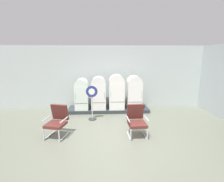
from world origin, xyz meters
TOP-DOWN VIEW (x-y plane):
  - ground at (0.00, 0.00)m, footprint 12.00×10.00m
  - back_wall at (0.00, 3.66)m, footprint 11.76×0.12m
  - side_wall_right at (4.66, 2.47)m, footprint 0.16×2.20m
  - display_plinth at (0.00, 3.02)m, footprint 3.71×0.95m
  - refrigerator_0 at (-1.21, 2.92)m, footprint 0.59×0.69m
  - refrigerator_1 at (-0.45, 2.92)m, footprint 0.65×0.68m
  - refrigerator_2 at (0.37, 2.90)m, footprint 0.69×0.65m
  - refrigerator_3 at (1.18, 2.93)m, footprint 0.65×0.72m
  - armchair_left at (-1.73, 0.55)m, footprint 0.74×0.83m
  - armchair_right at (0.83, 0.47)m, footprint 0.65×0.74m
  - sign_stand at (-0.69, 1.93)m, footprint 0.46×0.32m

SIDE VIEW (x-z plane):
  - ground at x=0.00m, z-range -0.05..0.00m
  - display_plinth at x=0.00m, z-range 0.00..0.15m
  - armchair_left at x=-1.73m, z-range 0.03..1.04m
  - armchair_right at x=0.83m, z-range 0.03..1.04m
  - sign_stand at x=-0.69m, z-range -0.02..1.39m
  - refrigerator_0 at x=-1.21m, z-range 0.19..1.59m
  - refrigerator_1 at x=-0.45m, z-range 0.19..1.68m
  - refrigerator_3 at x=1.18m, z-range 0.20..1.71m
  - refrigerator_2 at x=0.37m, z-range 0.20..1.77m
  - side_wall_right at x=4.66m, z-range -0.01..3.01m
  - back_wall at x=0.00m, z-range 0.01..3.03m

